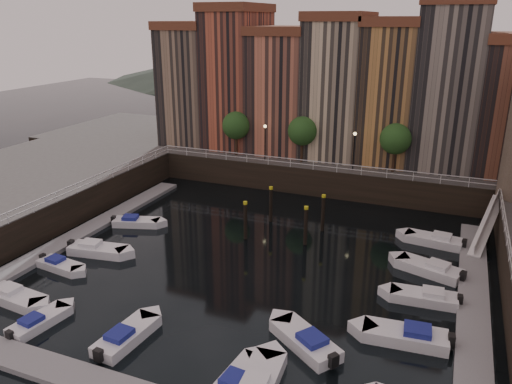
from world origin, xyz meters
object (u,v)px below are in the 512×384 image
at_px(boat_left_1, 60,265).
at_px(boat_left_2, 97,250).
at_px(boat_left_0, 15,297).
at_px(mooring_pilings, 286,216).
at_px(gangway, 487,222).

relative_size(boat_left_1, boat_left_2, 0.81).
xyz_separation_m(boat_left_0, boat_left_1, (-0.58, 4.89, -0.06)).
xyz_separation_m(mooring_pilings, boat_left_1, (-13.93, -12.99, -1.33)).
height_order(gangway, mooring_pilings, gangway).
bearing_deg(boat_left_2, boat_left_1, -115.64).
bearing_deg(boat_left_0, mooring_pilings, 58.42).
bearing_deg(boat_left_0, boat_left_2, 92.53).
xyz_separation_m(mooring_pilings, boat_left_0, (-13.34, -17.87, -1.28)).
bearing_deg(gangway, boat_left_0, -143.09).
distance_m(mooring_pilings, boat_left_1, 19.09).
bearing_deg(gangway, boat_left_2, -154.04).
height_order(boat_left_1, boat_left_2, boat_left_2).
distance_m(gangway, boat_left_0, 37.34).
relative_size(mooring_pilings, boat_left_0, 1.25).
height_order(mooring_pilings, boat_left_0, mooring_pilings).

